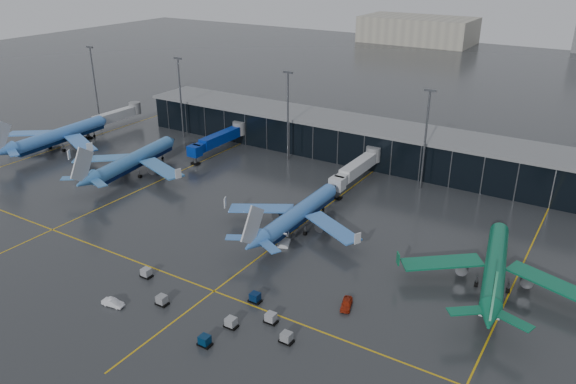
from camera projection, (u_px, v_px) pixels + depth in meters
The scene contains 13 objects.
ground at pixel (222, 243), 116.80m from camera, with size 600.00×600.00×0.00m, color #282B2D.
terminal_pier at pixel (354, 139), 162.84m from camera, with size 142.00×17.00×10.70m.
jet_bridges at pixel (218, 139), 165.39m from camera, with size 94.00×27.50×7.20m.
flood_masts at pixel (352, 124), 147.73m from camera, with size 203.00×0.50×25.50m.
taxi_lines at pixel (290, 234), 120.19m from camera, with size 220.00×120.00×0.02m.
airliner_klm_west at pixel (59, 127), 169.04m from camera, with size 38.56×43.91×13.49m, color #4587E3, non-canonical shape.
airliner_arkefly at pixel (134, 151), 149.81m from camera, with size 36.81×41.92×12.88m, color #3C7EC5, non-canonical shape.
airliner_klm_near at pixel (299, 204), 120.21m from camera, with size 33.81×38.50×11.83m, color #417ED5, non-canonical shape.
airliner_aer_lingus at pixel (497, 255), 99.96m from camera, with size 34.75×39.57×12.16m, color #0C6846, non-canonical shape.
baggage_carts at pixel (220, 312), 93.33m from camera, with size 34.43×15.14×1.70m.
mobile_airstair at pixel (284, 241), 115.62m from camera, with size 3.24×3.79×3.45m.
service_van_red at pixel (346, 304), 95.45m from camera, with size 1.73×4.30×1.47m, color #A1230C.
service_van_white at pixel (113, 303), 95.88m from camera, with size 1.40×4.00×1.32m, color white.
Camera 1 is at (66.13, -79.96, 56.35)m, focal length 35.00 mm.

